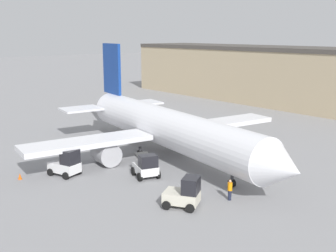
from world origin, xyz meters
name	(u,v)px	position (x,y,z in m)	size (l,w,h in m)	color
ground_plane	(168,158)	(0.00, 0.00, 0.00)	(400.00, 400.00, 0.00)	gray
terminal_building	(329,80)	(-3.86, 38.80, 5.23)	(87.80, 13.52, 10.44)	tan
airplane	(163,127)	(-0.93, 0.13, 3.19)	(35.98, 29.72, 11.59)	white
ground_crew_worker	(230,189)	(11.89, -3.70, 0.90)	(0.37, 0.37, 1.69)	#1E2338
baggage_tug	(66,164)	(-1.76, -10.78, 1.12)	(3.16, 2.63, 2.53)	silver
belt_loader_truck	(146,166)	(3.44, -5.49, 1.06)	(2.99, 2.67, 2.26)	silver
pushback_tug	(185,193)	(10.58, -7.31, 1.08)	(3.21, 3.06, 2.41)	beige
safety_cone_far	(20,176)	(-3.56, -14.47, 0.28)	(0.36, 0.36, 0.55)	#EF590F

